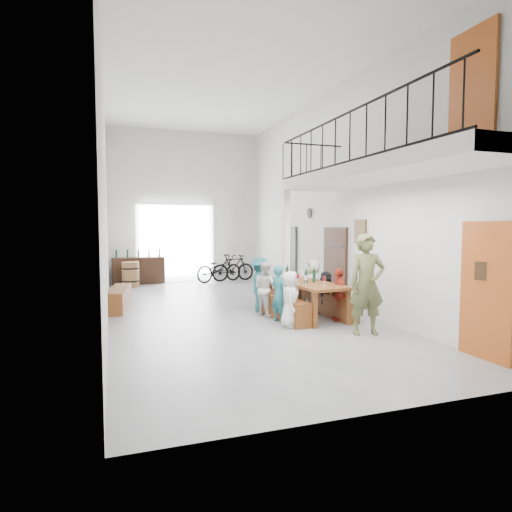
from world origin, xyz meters
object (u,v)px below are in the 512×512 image
object	(u,v)px
bicycle_near	(219,269)
oak_barrel	(131,275)
bench_inner	(281,307)
side_bench	(119,299)
serving_counter	(139,271)
tasting_table	(306,286)
host_standing	(367,284)

from	to	relation	value
bicycle_near	oak_barrel	bearing A→B (deg)	77.00
bench_inner	side_bench	bearing A→B (deg)	143.48
side_bench	serving_counter	distance (m)	4.69
oak_barrel	bicycle_near	distance (m)	3.12
tasting_table	serving_counter	bearing A→B (deg)	109.50
tasting_table	side_bench	size ratio (longest dim) A/B	1.30
host_standing	tasting_table	bearing A→B (deg)	113.77
serving_counter	tasting_table	bearing A→B (deg)	-69.26
oak_barrel	host_standing	xyz separation A→B (m)	(3.90, -7.90, 0.52)
tasting_table	bench_inner	size ratio (longest dim) A/B	1.10
host_standing	bicycle_near	size ratio (longest dim) A/B	1.01
oak_barrel	host_standing	distance (m)	8.82
bench_inner	side_bench	size ratio (longest dim) A/B	1.17
tasting_table	oak_barrel	distance (m)	7.09
host_standing	serving_counter	bearing A→B (deg)	123.03
tasting_table	serving_counter	size ratio (longest dim) A/B	1.35
serving_counter	host_standing	distance (m)	9.40
side_bench	serving_counter	size ratio (longest dim) A/B	1.04
oak_barrel	side_bench	bearing A→B (deg)	-96.61
bench_inner	bicycle_near	world-z (taller)	bicycle_near
side_bench	serving_counter	xyz separation A→B (m)	(0.75, 4.62, 0.21)
tasting_table	host_standing	distance (m)	1.80
bench_inner	bicycle_near	bearing A→B (deg)	85.50
tasting_table	host_standing	size ratio (longest dim) A/B	1.26
bench_inner	oak_barrel	bearing A→B (deg)	112.74
bench_inner	host_standing	world-z (taller)	host_standing
host_standing	bicycle_near	world-z (taller)	host_standing
side_bench	serving_counter	world-z (taller)	serving_counter
oak_barrel	bicycle_near	size ratio (longest dim) A/B	0.45
side_bench	tasting_table	bearing A→B (deg)	-30.35
tasting_table	side_bench	xyz separation A→B (m)	(-3.94, 2.31, -0.45)
tasting_table	oak_barrel	world-z (taller)	oak_barrel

